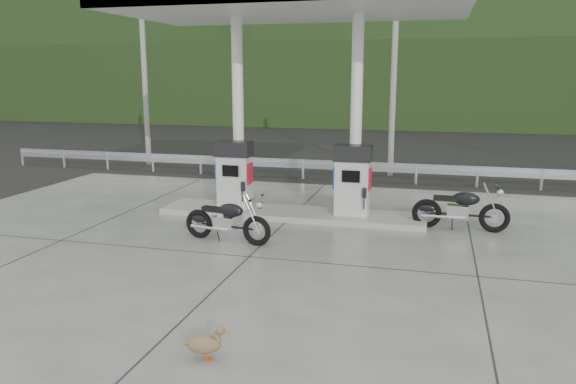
% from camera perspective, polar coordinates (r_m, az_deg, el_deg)
% --- Properties ---
extents(ground, '(160.00, 160.00, 0.00)m').
position_cam_1_polar(ground, '(12.60, -2.50, -5.29)').
color(ground, black).
rests_on(ground, ground).
extents(forecourt_apron, '(18.00, 14.00, 0.02)m').
position_cam_1_polar(forecourt_apron, '(12.60, -2.50, -5.24)').
color(forecourt_apron, slate).
rests_on(forecourt_apron, ground).
extents(pump_island, '(7.00, 1.40, 0.15)m').
position_cam_1_polar(pump_island, '(14.89, 0.37, -2.20)').
color(pump_island, gray).
rests_on(pump_island, forecourt_apron).
extents(gas_pump_left, '(0.95, 0.55, 1.80)m').
position_cam_1_polar(gas_pump_left, '(15.16, -5.49, 1.76)').
color(gas_pump_left, silver).
rests_on(gas_pump_left, pump_island).
extents(gas_pump_right, '(0.95, 0.55, 1.80)m').
position_cam_1_polar(gas_pump_right, '(14.38, 6.56, 1.19)').
color(gas_pump_right, silver).
rests_on(gas_pump_right, pump_island).
extents(canopy_column_left, '(0.30, 0.30, 5.00)m').
position_cam_1_polar(canopy_column_left, '(15.34, -5.09, 7.91)').
color(canopy_column_left, white).
rests_on(canopy_column_left, pump_island).
extents(canopy_column_right, '(0.30, 0.30, 5.00)m').
position_cam_1_polar(canopy_column_right, '(14.56, 6.94, 7.67)').
color(canopy_column_right, white).
rests_on(canopy_column_right, pump_island).
extents(canopy_roof, '(8.50, 5.00, 0.40)m').
position_cam_1_polar(canopy_roof, '(14.54, 0.40, 18.40)').
color(canopy_roof, white).
rests_on(canopy_roof, canopy_column_left).
extents(guardrail, '(26.00, 0.16, 1.42)m').
position_cam_1_polar(guardrail, '(20.05, 4.33, 3.21)').
color(guardrail, '#B0B3B9').
rests_on(guardrail, ground).
extents(road, '(60.00, 7.00, 0.01)m').
position_cam_1_polar(road, '(23.56, 5.88, 2.73)').
color(road, black).
rests_on(road, ground).
extents(utility_pole_a, '(0.22, 0.22, 8.00)m').
position_cam_1_polar(utility_pole_a, '(23.99, -14.41, 12.18)').
color(utility_pole_a, gray).
rests_on(utility_pole_a, ground).
extents(utility_pole_b, '(0.22, 0.22, 8.00)m').
position_cam_1_polar(utility_pole_b, '(21.05, 10.73, 12.44)').
color(utility_pole_b, gray).
rests_on(utility_pole_b, ground).
extents(tree_band, '(80.00, 6.00, 6.00)m').
position_cam_1_polar(tree_band, '(41.65, 10.09, 10.70)').
color(tree_band, black).
rests_on(tree_band, ground).
extents(forested_hills, '(100.00, 40.00, 140.00)m').
position_cam_1_polar(forested_hills, '(71.67, 12.12, 8.62)').
color(forested_hills, black).
rests_on(forested_hills, ground).
extents(motorcycle_left, '(2.09, 0.94, 0.95)m').
position_cam_1_polar(motorcycle_left, '(12.66, -6.21, -2.93)').
color(motorcycle_left, black).
rests_on(motorcycle_left, forecourt_apron).
extents(motorcycle_right, '(2.16, 0.77, 1.01)m').
position_cam_1_polar(motorcycle_right, '(14.16, 17.11, -1.69)').
color(motorcycle_right, black).
rests_on(motorcycle_right, forecourt_apron).
extents(duck, '(0.57, 0.31, 0.40)m').
position_cam_1_polar(duck, '(7.73, -8.49, -15.15)').
color(duck, brown).
rests_on(duck, forecourt_apron).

